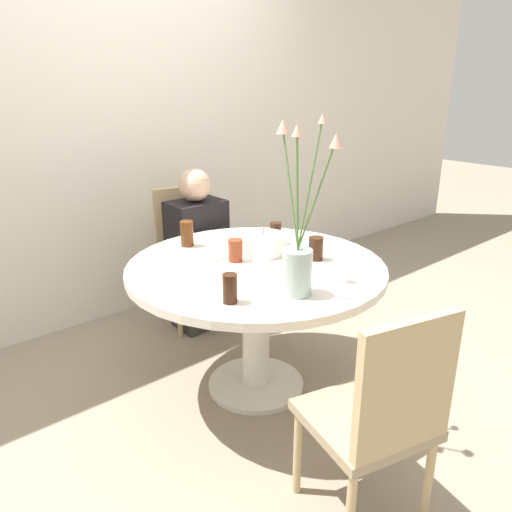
{
  "coord_description": "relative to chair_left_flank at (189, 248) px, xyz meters",
  "views": [
    {
      "loc": [
        -1.48,
        -1.73,
        1.56
      ],
      "look_at": [
        0.0,
        0.0,
        0.74
      ],
      "focal_mm": 35.0,
      "sensor_mm": 36.0,
      "label": 1
    }
  ],
  "objects": [
    {
      "name": "drink_glass_4",
      "position": [
        -0.27,
        -0.84,
        0.27
      ],
      "size": [
        0.07,
        0.07,
        0.11
      ],
      "color": "maroon",
      "rests_on": "dining_table"
    },
    {
      "name": "birthday_cake",
      "position": [
        -0.08,
        -0.84,
        0.26
      ],
      "size": [
        0.24,
        0.24,
        0.14
      ],
      "color": "white",
      "rests_on": "dining_table"
    },
    {
      "name": "dining_table",
      "position": [
        -0.22,
        -0.94,
        0.08
      ],
      "size": [
        1.26,
        1.26,
        0.7
      ],
      "color": "silver",
      "rests_on": "ground_plane"
    },
    {
      "name": "chair_near_front",
      "position": [
        -0.46,
        -1.88,
        0.0
      ],
      "size": [
        0.49,
        0.49,
        0.88
      ],
      "rotation": [
        0.0,
        0.0,
        2.89
      ],
      "color": "#9E896B",
      "rests_on": "ground_plane"
    },
    {
      "name": "drink_glass_1",
      "position": [
        -0.32,
        -0.49,
        0.28
      ],
      "size": [
        0.07,
        0.07,
        0.14
      ],
      "color": "#51280F",
      "rests_on": "dining_table"
    },
    {
      "name": "drink_glass_0",
      "position": [
        -0.59,
        -1.21,
        0.27
      ],
      "size": [
        0.06,
        0.06,
        0.12
      ],
      "color": "#33190C",
      "rests_on": "dining_table"
    },
    {
      "name": "chair_left_flank",
      "position": [
        0.0,
        0.0,
        0.0
      ],
      "size": [
        0.48,
        0.48,
        0.88
      ],
      "rotation": [
        0.0,
        0.0,
        -0.23
      ],
      "color": "#9E896B",
      "rests_on": "ground_plane"
    },
    {
      "name": "drink_glass_3",
      "position": [
        0.05,
        -1.09,
        0.27
      ],
      "size": [
        0.07,
        0.07,
        0.12
      ],
      "color": "#33190C",
      "rests_on": "dining_table"
    },
    {
      "name": "side_plate",
      "position": [
        -0.33,
        -0.69,
        0.22
      ],
      "size": [
        0.2,
        0.2,
        0.01
      ],
      "color": "silver",
      "rests_on": "dining_table"
    },
    {
      "name": "flower_vase",
      "position": [
        -0.32,
        -1.32,
        0.39
      ],
      "size": [
        0.22,
        0.35,
        0.73
      ],
      "color": "#9EB2AD",
      "rests_on": "dining_table"
    },
    {
      "name": "wall_back",
      "position": [
        -0.22,
        0.4,
        0.81
      ],
      "size": [
        8.0,
        0.05,
        2.6
      ],
      "color": "silver",
      "rests_on": "ground_plane"
    },
    {
      "name": "person_woman",
      "position": [
        -0.04,
        -0.16,
        -0.0
      ],
      "size": [
        0.34,
        0.24,
        1.04
      ],
      "color": "#383333",
      "rests_on": "ground_plane"
    },
    {
      "name": "drink_glass_2",
      "position": [
        0.07,
        -0.77,
        0.27
      ],
      "size": [
        0.06,
        0.06,
        0.12
      ],
      "color": "#33190C",
      "rests_on": "dining_table"
    },
    {
      "name": "ground_plane",
      "position": [
        -0.22,
        -0.94,
        -0.49
      ],
      "size": [
        16.0,
        16.0,
        0.0
      ],
      "primitive_type": "plane",
      "color": "gray"
    }
  ]
}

